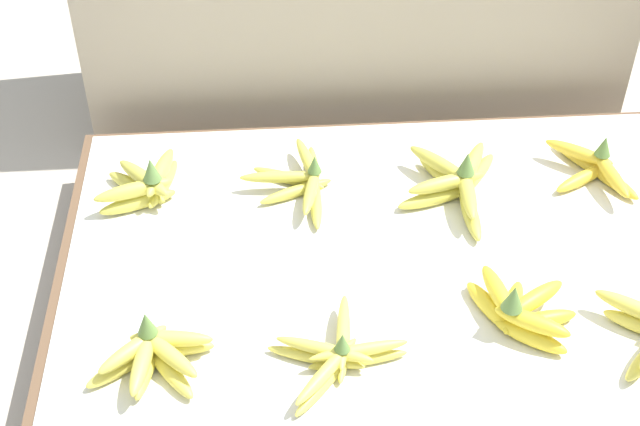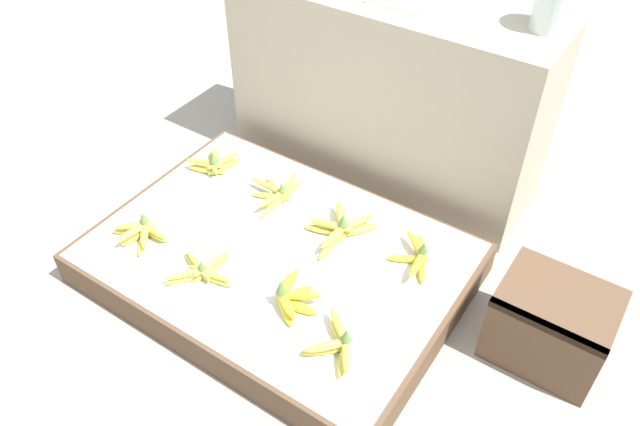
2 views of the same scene
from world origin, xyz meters
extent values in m
plane|color=#A89E8E|center=(0.00, 0.00, 0.00)|extent=(10.00, 10.00, 0.00)
cube|color=brown|center=(0.00, 0.00, 0.07)|extent=(1.29, 0.93, 0.13)
cube|color=silver|center=(0.00, 0.00, 0.13)|extent=(1.25, 0.90, 0.00)
cube|color=tan|center=(-0.01, 0.76, 0.40)|extent=(1.28, 0.40, 0.79)
cube|color=brown|center=(0.92, 0.21, 0.14)|extent=(0.35, 0.28, 0.28)
cube|color=#402E20|center=(0.92, 0.09, 0.26)|extent=(0.35, 0.02, 0.02)
ellipsoid|color=#DBCC4C|center=(-0.49, -0.23, 0.15)|extent=(0.13, 0.11, 0.03)
ellipsoid|color=#DBCC4C|center=(-0.45, -0.23, 0.15)|extent=(0.05, 0.14, 0.03)
ellipsoid|color=#DBCC4C|center=(-0.41, -0.25, 0.15)|extent=(0.10, 0.13, 0.03)
ellipsoid|color=#DBCC4C|center=(-0.41, -0.20, 0.15)|extent=(0.14, 0.03, 0.03)
ellipsoid|color=#DBCC4C|center=(-0.47, -0.22, 0.18)|extent=(0.12, 0.12, 0.03)
ellipsoid|color=#DBCC4C|center=(-0.46, -0.25, 0.18)|extent=(0.05, 0.14, 0.03)
ellipsoid|color=#DBCC4C|center=(-0.41, -0.23, 0.18)|extent=(0.12, 0.12, 0.03)
ellipsoid|color=#DBCC4C|center=(-0.41, -0.20, 0.18)|extent=(0.14, 0.04, 0.03)
cone|color=#5B7F3D|center=(-0.45, -0.20, 0.21)|extent=(0.03, 0.03, 0.05)
ellipsoid|color=#DBCC4C|center=(-0.10, -0.24, 0.15)|extent=(0.17, 0.04, 0.02)
ellipsoid|color=#DBCC4C|center=(-0.12, -0.21, 0.15)|extent=(0.05, 0.17, 0.02)
ellipsoid|color=#DBCC4C|center=(-0.17, -0.23, 0.15)|extent=(0.17, 0.07, 0.02)
ellipsoid|color=#DBCC4C|center=(-0.16, -0.28, 0.15)|extent=(0.12, 0.15, 0.02)
ellipsoid|color=#DBCC4C|center=(-0.10, -0.24, 0.17)|extent=(0.17, 0.05, 0.02)
ellipsoid|color=#DBCC4C|center=(-0.12, -0.20, 0.17)|extent=(0.04, 0.17, 0.02)
ellipsoid|color=#DBCC4C|center=(-0.16, -0.24, 0.17)|extent=(0.17, 0.08, 0.02)
ellipsoid|color=#DBCC4C|center=(-0.16, -0.28, 0.17)|extent=(0.12, 0.15, 0.02)
cone|color=#5B7F3D|center=(-0.13, -0.25, 0.20)|extent=(0.03, 0.03, 0.04)
ellipsoid|color=yellow|center=(0.20, -0.22, 0.15)|extent=(0.12, 0.10, 0.03)
ellipsoid|color=yellow|center=(0.22, -0.18, 0.15)|extent=(0.14, 0.05, 0.03)
ellipsoid|color=yellow|center=(0.18, -0.15, 0.15)|extent=(0.08, 0.13, 0.03)
ellipsoid|color=yellow|center=(0.14, -0.14, 0.15)|extent=(0.08, 0.13, 0.03)
ellipsoid|color=yellow|center=(0.20, -0.21, 0.18)|extent=(0.13, 0.10, 0.03)
ellipsoid|color=yellow|center=(0.22, -0.16, 0.18)|extent=(0.13, 0.10, 0.03)
ellipsoid|color=yellow|center=(0.15, -0.14, 0.18)|extent=(0.05, 0.14, 0.03)
cone|color=#5B7F3D|center=(0.16, -0.19, 0.22)|extent=(0.04, 0.04, 0.05)
ellipsoid|color=#DBCC4C|center=(0.40, -0.21, 0.15)|extent=(0.13, 0.10, 0.03)
ellipsoid|color=#DBCC4C|center=(0.38, -0.27, 0.15)|extent=(0.13, 0.12, 0.03)
ellipsoid|color=#DBCC4C|center=(0.45, -0.27, 0.15)|extent=(0.08, 0.14, 0.03)
ellipsoid|color=#DBCC4C|center=(0.38, -0.19, 0.18)|extent=(0.13, 0.11, 0.03)
ellipsoid|color=#DBCC4C|center=(0.39, -0.27, 0.18)|extent=(0.12, 0.12, 0.03)
ellipsoid|color=#DBCC4C|center=(0.45, -0.26, 0.18)|extent=(0.10, 0.13, 0.03)
cone|color=#5B7F3D|center=(0.43, -0.23, 0.22)|extent=(0.03, 0.03, 0.05)
ellipsoid|color=gold|center=(-0.46, 0.25, 0.15)|extent=(0.07, 0.16, 0.03)
ellipsoid|color=gold|center=(-0.51, 0.24, 0.15)|extent=(0.14, 0.13, 0.03)
ellipsoid|color=gold|center=(-0.50, 0.19, 0.15)|extent=(0.16, 0.09, 0.03)
ellipsoid|color=gold|center=(-0.46, 0.25, 0.18)|extent=(0.07, 0.16, 0.03)
ellipsoid|color=gold|center=(-0.49, 0.23, 0.18)|extent=(0.13, 0.14, 0.03)
ellipsoid|color=gold|center=(-0.51, 0.19, 0.18)|extent=(0.16, 0.08, 0.03)
cone|color=#5B7F3D|center=(-0.47, 0.21, 0.22)|extent=(0.04, 0.04, 0.05)
ellipsoid|color=gold|center=(-0.14, 0.28, 0.15)|extent=(0.03, 0.16, 0.02)
ellipsoid|color=gold|center=(-0.20, 0.25, 0.15)|extent=(0.16, 0.10, 0.02)
ellipsoid|color=gold|center=(-0.18, 0.21, 0.15)|extent=(0.16, 0.09, 0.02)
ellipsoid|color=gold|center=(-0.14, 0.17, 0.15)|extent=(0.03, 0.16, 0.02)
ellipsoid|color=gold|center=(-0.15, 0.28, 0.17)|extent=(0.06, 0.16, 0.02)
ellipsoid|color=gold|center=(-0.22, 0.23, 0.17)|extent=(0.16, 0.03, 0.02)
ellipsoid|color=gold|center=(-0.15, 0.19, 0.17)|extent=(0.06, 0.16, 0.02)
cone|color=#5B7F3D|center=(-0.14, 0.23, 0.20)|extent=(0.03, 0.03, 0.04)
ellipsoid|color=gold|center=(0.19, 0.23, 0.15)|extent=(0.12, 0.15, 0.03)
ellipsoid|color=gold|center=(0.13, 0.23, 0.15)|extent=(0.11, 0.16, 0.03)
ellipsoid|color=gold|center=(0.10, 0.17, 0.15)|extent=(0.17, 0.08, 0.03)
ellipsoid|color=gold|center=(0.16, 0.11, 0.15)|extent=(0.03, 0.17, 0.03)
ellipsoid|color=gold|center=(0.18, 0.23, 0.18)|extent=(0.10, 0.16, 0.03)
ellipsoid|color=gold|center=(0.12, 0.23, 0.18)|extent=(0.13, 0.15, 0.03)
ellipsoid|color=gold|center=(0.12, 0.17, 0.18)|extent=(0.17, 0.07, 0.03)
ellipsoid|color=gold|center=(0.16, 0.14, 0.18)|extent=(0.04, 0.17, 0.03)
cone|color=#5B7F3D|center=(0.16, 0.18, 0.22)|extent=(0.04, 0.04, 0.05)
ellipsoid|color=gold|center=(0.43, 0.27, 0.15)|extent=(0.10, 0.14, 0.03)
ellipsoid|color=gold|center=(0.41, 0.21, 0.15)|extent=(0.14, 0.10, 0.03)
ellipsoid|color=gold|center=(0.47, 0.20, 0.15)|extent=(0.09, 0.14, 0.03)
ellipsoid|color=gold|center=(0.42, 0.26, 0.18)|extent=(0.14, 0.11, 0.03)
ellipsoid|color=gold|center=(0.46, 0.18, 0.18)|extent=(0.05, 0.15, 0.03)
cone|color=#5B7F3D|center=(0.46, 0.23, 0.21)|extent=(0.03, 0.03, 0.04)
cylinder|color=silver|center=(0.55, 0.82, 0.87)|extent=(0.14, 0.14, 0.15)
camera|label=1|loc=(-0.24, -1.21, 1.30)|focal=50.00mm
camera|label=2|loc=(0.99, -1.21, 1.73)|focal=35.00mm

